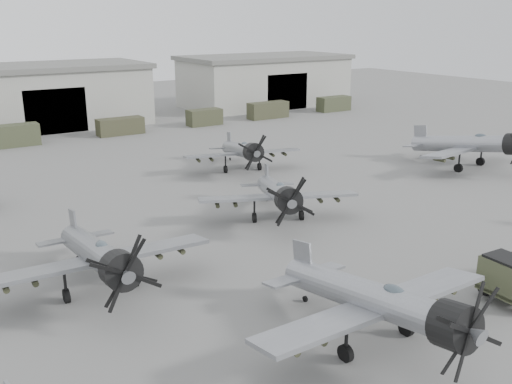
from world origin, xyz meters
TOP-DOWN VIEW (x-y plane):
  - ground at (0.00, 0.00)m, footprint 220.00×220.00m
  - hangar_center at (0.00, 61.96)m, footprint 29.00×14.80m
  - hangar_right at (38.00, 61.96)m, footprint 29.00×14.80m
  - support_truck_3 at (-6.61, 50.00)m, footprint 6.04×2.20m
  - support_truck_4 at (6.87, 50.00)m, footprint 6.11×2.20m
  - support_truck_5 at (19.52, 50.00)m, footprint 5.03×2.20m
  - support_truck_6 at (30.62, 50.00)m, footprint 6.52×2.20m
  - support_truck_7 at (43.90, 50.00)m, footprint 5.83×2.20m
  - aircraft_near_1 at (-1.22, -6.20)m, footprint 13.08×11.77m
  - aircraft_mid_1 at (-10.32, 6.24)m, footprint 12.80×11.51m
  - aircraft_mid_2 at (4.92, 10.73)m, footprint 11.86×10.75m
  - aircraft_mid_3 at (30.73, 12.90)m, footprint 14.17×12.75m
  - aircraft_far_1 at (10.45, 24.77)m, footprint 11.90×10.71m

SIDE VIEW (x-z plane):
  - ground at x=0.00m, z-range 0.00..0.00m
  - support_truck_4 at x=6.87m, z-range 0.00..2.21m
  - support_truck_5 at x=19.52m, z-range 0.00..2.31m
  - support_truck_7 at x=43.90m, z-range 0.00..2.39m
  - support_truck_6 at x=30.62m, z-range 0.00..2.49m
  - support_truck_3 at x=-6.61m, z-range 0.00..2.62m
  - aircraft_far_1 at x=10.45m, z-range -0.21..4.53m
  - aircraft_mid_2 at x=4.92m, z-range -0.22..4.64m
  - aircraft_mid_1 at x=-10.32m, z-range -0.23..4.89m
  - aircraft_near_1 at x=-1.22m, z-range -0.24..5.02m
  - aircraft_mid_3 at x=30.73m, z-range -0.25..5.38m
  - hangar_center at x=0.00m, z-range 0.02..8.72m
  - hangar_right at x=38.00m, z-range 0.02..8.72m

